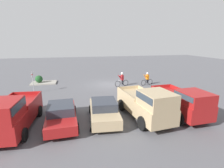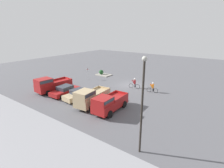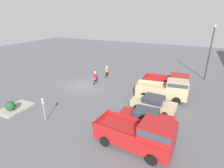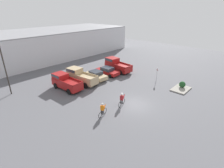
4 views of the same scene
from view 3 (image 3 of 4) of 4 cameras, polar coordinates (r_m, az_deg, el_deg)
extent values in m
plane|color=#56565B|center=(23.49, -9.25, -0.37)|extent=(80.00, 80.00, 0.00)
cube|color=maroon|center=(22.44, 16.97, 0.29)|extent=(2.10, 5.17, 0.99)
cube|color=maroon|center=(22.09, 21.14, 1.84)|extent=(1.83, 2.11, 0.76)
cube|color=#333D47|center=(22.04, 21.20, 2.25)|extent=(1.88, 1.95, 0.33)
cube|color=maroon|center=(23.20, 14.92, 2.83)|extent=(0.20, 3.06, 0.25)
cube|color=maroon|center=(21.48, 14.17, 1.40)|extent=(0.20, 3.06, 0.25)
cube|color=maroon|center=(22.57, 10.83, 2.66)|extent=(1.91, 0.15, 0.25)
cylinder|color=black|center=(23.43, 20.96, -0.52)|extent=(0.25, 0.85, 0.84)
cylinder|color=black|center=(21.66, 20.68, -2.27)|extent=(0.25, 0.85, 0.84)
cylinder|color=black|center=(23.66, 13.35, 0.58)|extent=(0.25, 0.85, 0.84)
cylinder|color=black|center=(21.91, 12.46, -1.07)|extent=(0.25, 0.85, 0.84)
cube|color=tan|center=(19.86, 15.65, -2.29)|extent=(2.45, 5.50, 1.01)
cube|color=tan|center=(19.51, 20.59, -0.29)|extent=(1.98, 2.30, 0.91)
cube|color=#333D47|center=(19.44, 20.67, 0.26)|extent=(2.02, 2.14, 0.40)
cube|color=tan|center=(20.55, 13.08, 0.67)|extent=(0.40, 3.19, 0.25)
cube|color=tan|center=(18.83, 12.39, -1.22)|extent=(0.40, 3.19, 0.25)
cube|color=tan|center=(19.89, 8.30, 0.31)|extent=(1.93, 0.27, 0.25)
cylinder|color=black|center=(20.93, 20.24, -2.97)|extent=(0.31, 0.91, 0.89)
cylinder|color=black|center=(19.17, 20.20, -5.26)|extent=(0.31, 0.91, 0.89)
cylinder|color=black|center=(21.04, 11.27, -1.86)|extent=(0.31, 0.91, 0.89)
cylinder|color=black|center=(19.30, 10.39, -4.02)|extent=(0.31, 0.91, 0.89)
cube|color=tan|center=(17.52, 13.35, -6.57)|extent=(2.16, 4.37, 0.64)
cube|color=#2D333D|center=(17.25, 13.51, -4.85)|extent=(1.78, 2.04, 0.53)
cylinder|color=black|center=(18.17, 18.22, -7.03)|extent=(0.23, 0.62, 0.60)
cylinder|color=black|center=(16.61, 16.81, -9.70)|extent=(0.23, 0.62, 0.60)
cylinder|color=black|center=(18.76, 10.17, -5.27)|extent=(0.23, 0.62, 0.60)
cylinder|color=black|center=(17.26, 8.05, -7.66)|extent=(0.23, 0.62, 0.60)
cube|color=maroon|center=(15.13, 11.00, -11.21)|extent=(1.94, 4.53, 0.59)
cube|color=#2D333D|center=(14.84, 11.15, -9.38)|extent=(1.69, 2.06, 0.54)
cylinder|color=black|center=(15.87, 16.81, -11.16)|extent=(0.20, 0.67, 0.66)
cylinder|color=black|center=(14.37, 15.83, -14.84)|extent=(0.20, 0.67, 0.66)
cylinder|color=black|center=(16.29, 6.69, -9.38)|extent=(0.20, 0.67, 0.66)
cylinder|color=black|center=(14.83, 4.60, -12.72)|extent=(0.20, 0.67, 0.66)
cube|color=maroon|center=(12.79, 6.93, -16.33)|extent=(2.52, 5.59, 1.00)
cube|color=maroon|center=(11.83, 14.66, -14.61)|extent=(2.09, 2.32, 0.97)
cube|color=#333D47|center=(11.71, 14.76, -13.77)|extent=(2.14, 2.16, 0.42)
cube|color=maroon|center=(13.54, 4.47, -10.63)|extent=(0.35, 3.26, 0.25)
cube|color=maroon|center=(12.07, 0.20, -15.07)|extent=(0.35, 3.26, 0.25)
cube|color=maroon|center=(13.46, -3.65, -10.82)|extent=(2.08, 0.25, 0.25)
cylinder|color=black|center=(13.50, 15.57, -17.25)|extent=(0.28, 0.78, 0.76)
cylinder|color=black|center=(11.96, 12.73, -22.98)|extent=(0.28, 0.78, 0.76)
cylinder|color=black|center=(14.39, 2.20, -13.61)|extent=(0.28, 0.78, 0.76)
cylinder|color=black|center=(12.96, -2.32, -18.23)|extent=(0.28, 0.78, 0.76)
torus|color=black|center=(23.28, -5.82, 0.52)|extent=(0.73, 0.22, 0.74)
torus|color=black|center=(24.26, -5.07, 1.44)|extent=(0.73, 0.22, 0.74)
cylinder|color=silver|center=(23.71, -5.45, 1.40)|extent=(0.56, 0.17, 0.39)
cylinder|color=silver|center=(23.64, -5.47, 1.87)|extent=(0.59, 0.18, 0.04)
cylinder|color=silver|center=(23.88, -5.32, 1.55)|extent=(0.04, 0.04, 0.36)
cylinder|color=silver|center=(23.26, -5.76, 1.59)|extent=(0.13, 0.45, 0.02)
cylinder|color=black|center=(23.80, -5.17, 1.37)|extent=(0.14, 0.14, 0.55)
cylinder|color=black|center=(23.85, -5.58, 1.40)|extent=(0.14, 0.14, 0.55)
cube|color=maroon|center=(23.58, -5.46, 2.66)|extent=(0.32, 0.41, 0.60)
cylinder|color=maroon|center=(23.34, -5.21, 2.46)|extent=(0.54, 0.21, 0.66)
cylinder|color=maroon|center=(23.43, -6.01, 2.51)|extent=(0.54, 0.21, 0.66)
sphere|color=tan|center=(23.42, -5.52, 3.63)|extent=(0.26, 0.26, 0.26)
sphere|color=silver|center=(23.40, -5.52, 3.78)|extent=(0.28, 0.28, 0.28)
torus|color=black|center=(25.88, -1.92, 2.77)|extent=(0.69, 0.21, 0.70)
torus|color=black|center=(26.83, -1.43, 3.47)|extent=(0.69, 0.21, 0.70)
cylinder|color=black|center=(26.30, -1.67, 3.48)|extent=(0.53, 0.16, 0.37)
cylinder|color=black|center=(26.24, -1.68, 3.88)|extent=(0.56, 0.17, 0.04)
cylinder|color=black|center=(26.47, -1.59, 3.60)|extent=(0.04, 0.04, 0.34)
cylinder|color=black|center=(25.88, -1.87, 3.68)|extent=(0.13, 0.45, 0.02)
cylinder|color=black|center=(26.39, -1.43, 3.45)|extent=(0.14, 0.14, 0.52)
cylinder|color=black|center=(26.43, -1.81, 3.48)|extent=(0.14, 0.14, 0.52)
cube|color=orange|center=(26.20, -1.66, 4.58)|extent=(0.32, 0.41, 0.58)
cylinder|color=orange|center=(25.97, -1.40, 4.42)|extent=(0.51, 0.21, 0.64)
cylinder|color=orange|center=(26.04, -2.13, 4.46)|extent=(0.51, 0.21, 0.64)
sphere|color=tan|center=(26.06, -1.68, 5.41)|extent=(0.23, 0.23, 0.23)
sphere|color=silver|center=(26.04, -1.68, 5.53)|extent=(0.25, 0.25, 0.25)
cylinder|color=#9E9EA3|center=(16.12, -21.36, -7.86)|extent=(0.06, 0.06, 2.30)
cube|color=white|center=(15.75, -21.77, -5.24)|extent=(0.10, 0.29, 0.45)
cube|color=red|center=(15.75, -21.77, -5.24)|extent=(0.10, 0.30, 0.10)
cylinder|color=#2D2823|center=(27.64, 29.16, 8.31)|extent=(0.16, 0.16, 7.19)
sphere|color=#B2B2A8|center=(27.20, 30.62, 15.91)|extent=(0.36, 0.36, 0.36)
cube|color=gray|center=(19.90, -28.88, -6.93)|extent=(3.07, 2.12, 0.15)
sphere|color=#1E4C23|center=(19.35, -30.28, -6.21)|extent=(0.92, 0.92, 0.92)
camera|label=1|loc=(15.99, 54.95, 0.10)|focal=28.00mm
camera|label=2|loc=(34.51, 48.79, 15.44)|focal=28.00mm
camera|label=4|loc=(41.14, -10.18, 24.67)|focal=28.00mm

